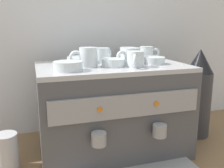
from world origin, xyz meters
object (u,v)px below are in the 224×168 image
object	(u,v)px
ceramic_cup_5	(131,56)
ceramic_bowl_0	(81,60)
ceramic_bowl_2	(68,66)
ceramic_cup_1	(87,57)
ceramic_cup_2	(147,53)
ceramic_cup_3	(128,53)
ceramic_cup_4	(103,55)
ceramic_bowl_1	(154,61)
ceramic_cup_0	(135,59)
espresso_machine	(112,110)
coffee_grinder	(197,93)
milk_pitcher	(7,152)
ceramic_bowl_3	(113,63)

from	to	relation	value
ceramic_cup_5	ceramic_bowl_0	world-z (taller)	ceramic_cup_5
ceramic_bowl_2	ceramic_cup_1	bearing A→B (deg)	36.18
ceramic_bowl_0	ceramic_cup_5	bearing A→B (deg)	-20.93
ceramic_cup_2	ceramic_cup_3	world-z (taller)	same
ceramic_cup_4	ceramic_cup_1	bearing A→B (deg)	-127.16
ceramic_bowl_0	ceramic_bowl_1	xyz separation A→B (m)	(0.31, -0.12, 0.00)
ceramic_bowl_2	ceramic_cup_0	bearing A→B (deg)	1.00
ceramic_cup_3	ceramic_cup_4	bearing A→B (deg)	-170.57
espresso_machine	coffee_grinder	world-z (taller)	coffee_grinder
ceramic_cup_4	ceramic_bowl_1	xyz separation A→B (m)	(0.20, -0.15, -0.02)
espresso_machine	milk_pitcher	size ratio (longest dim) A/B	4.25
coffee_grinder	ceramic_cup_2	bearing A→B (deg)	159.43
ceramic_cup_1	ceramic_bowl_1	xyz separation A→B (m)	(0.30, -0.01, -0.03)
espresso_machine	ceramic_cup_2	world-z (taller)	ceramic_cup_2
espresso_machine	ceramic_bowl_1	bearing A→B (deg)	-10.63
ceramic_cup_5	ceramic_cup_1	bearing A→B (deg)	-172.35
ceramic_cup_3	milk_pitcher	world-z (taller)	ceramic_cup_3
ceramic_cup_2	milk_pitcher	size ratio (longest dim) A/B	0.66
ceramic_cup_1	ceramic_cup_5	bearing A→B (deg)	7.65
espresso_machine	ceramic_cup_2	xyz separation A→B (m)	(0.23, 0.13, 0.24)
ceramic_bowl_1	coffee_grinder	bearing A→B (deg)	13.75
ceramic_bowl_3	ceramic_bowl_0	bearing A→B (deg)	130.99
ceramic_bowl_3	ceramic_bowl_2	bearing A→B (deg)	-166.96
ceramic_cup_4	ceramic_bowl_1	bearing A→B (deg)	-36.37
ceramic_bowl_3	coffee_grinder	xyz separation A→B (m)	(0.50, 0.09, -0.20)
ceramic_cup_1	ceramic_cup_3	bearing A→B (deg)	33.70
ceramic_bowl_0	ceramic_cup_2	bearing A→B (deg)	8.26
espresso_machine	ceramic_bowl_1	xyz separation A→B (m)	(0.19, -0.03, 0.22)
milk_pitcher	ceramic_cup_0	bearing A→B (deg)	-7.15
ceramic_cup_0	milk_pitcher	xyz separation A→B (m)	(-0.53, 0.07, -0.37)
ceramic_bowl_2	milk_pitcher	distance (m)	0.44
espresso_machine	ceramic_bowl_3	distance (m)	0.23
ceramic_cup_1	ceramic_cup_4	bearing A→B (deg)	52.84
ceramic_cup_4	ceramic_bowl_2	size ratio (longest dim) A/B	0.88
espresso_machine	ceramic_cup_5	distance (m)	0.26
ceramic_cup_3	ceramic_cup_5	world-z (taller)	ceramic_cup_5
ceramic_bowl_0	coffee_grinder	size ratio (longest dim) A/B	0.27
ceramic_bowl_1	ceramic_bowl_2	size ratio (longest dim) A/B	0.85
ceramic_cup_3	milk_pitcher	xyz separation A→B (m)	(-0.58, -0.15, -0.37)
ceramic_bowl_3	ceramic_cup_4	bearing A→B (deg)	90.15
ceramic_cup_3	ceramic_cup_1	bearing A→B (deg)	-146.30
ceramic_cup_0	ceramic_bowl_2	bearing A→B (deg)	-179.00
ceramic_cup_0	ceramic_bowl_0	distance (m)	0.26
espresso_machine	milk_pitcher	bearing A→B (deg)	-177.43
ceramic_cup_2	milk_pitcher	xyz separation A→B (m)	(-0.69, -0.15, -0.37)
ceramic_cup_2	ceramic_bowl_3	world-z (taller)	ceramic_cup_2
ceramic_bowl_3	coffee_grinder	size ratio (longest dim) A/B	0.21
ceramic_cup_1	milk_pitcher	xyz separation A→B (m)	(-0.34, 0.01, -0.38)
ceramic_bowl_2	coffee_grinder	world-z (taller)	coffee_grinder
ceramic_cup_4	ceramic_bowl_3	bearing A→B (deg)	-89.85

